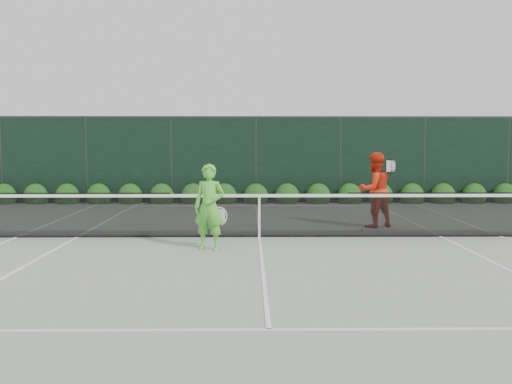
{
  "coord_description": "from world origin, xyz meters",
  "views": [
    {
      "loc": [
        -0.22,
        -12.74,
        2.14
      ],
      "look_at": [
        -0.07,
        0.3,
        1.0
      ],
      "focal_mm": 40.0,
      "sensor_mm": 36.0,
      "label": 1
    }
  ],
  "objects": [
    {
      "name": "player_man",
      "position": [
        2.92,
        1.49,
        0.94
      ],
      "size": [
        1.12,
        1.02,
        1.89
      ],
      "rotation": [
        0.0,
        0.0,
        3.54
      ],
      "color": "red",
      "rests_on": "ground"
    },
    {
      "name": "tennis_balls",
      "position": [
        0.69,
        0.59,
        0.03
      ],
      "size": [
        2.95,
        0.79,
        0.07
      ],
      "color": "#C4D52F",
      "rests_on": "ground"
    },
    {
      "name": "hedge_row",
      "position": [
        -0.0,
        7.15,
        0.23
      ],
      "size": [
        31.66,
        0.65,
        0.94
      ],
      "color": "#12350E",
      "rests_on": "ground"
    },
    {
      "name": "windscreen_fence",
      "position": [
        0.0,
        -2.71,
        1.51
      ],
      "size": [
        32.0,
        21.07,
        3.06
      ],
      "color": "black",
      "rests_on": "ground"
    },
    {
      "name": "court_lines",
      "position": [
        0.0,
        0.0,
        0.01
      ],
      "size": [
        11.03,
        23.83,
        0.01
      ],
      "color": "white",
      "rests_on": "ground"
    },
    {
      "name": "tennis_net",
      "position": [
        -0.02,
        0.0,
        0.53
      ],
      "size": [
        12.9,
        0.1,
        1.07
      ],
      "color": "black",
      "rests_on": "ground"
    },
    {
      "name": "ground",
      "position": [
        0.0,
        0.0,
        0.0
      ],
      "size": [
        80.0,
        80.0,
        0.0
      ],
      "primitive_type": "plane",
      "color": "gray",
      "rests_on": "ground"
    },
    {
      "name": "player_woman",
      "position": [
        -1.02,
        -1.47,
        0.86
      ],
      "size": [
        0.71,
        0.56,
        1.72
      ],
      "rotation": [
        0.0,
        0.0,
        -0.27
      ],
      "color": "#58C83A",
      "rests_on": "ground"
    }
  ]
}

